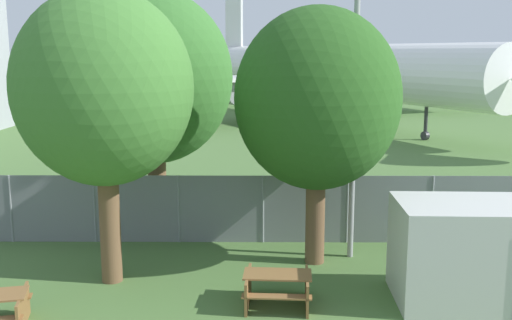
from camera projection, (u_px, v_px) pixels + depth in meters
perimeter_fence at (179, 209)px, 18.07m from camera, size 56.07×0.07×2.07m
airplane at (322, 71)px, 48.99m from camera, size 34.03×41.25×12.34m
portable_cabin at (488, 253)px, 13.76m from camera, size 4.25×2.40×2.33m
picnic_bench_near_cabin at (277, 286)px, 13.63m from camera, size 1.62×1.49×0.76m
tree_near_hangar at (317, 100)px, 15.72m from camera, size 4.39×4.39×6.92m
tree_left_of_cabin at (154, 78)px, 19.56m from camera, size 5.15×5.15×7.72m
tree_behind_benches at (104, 89)px, 14.30m from camera, size 4.31×4.31×7.24m
light_mast at (355, 68)px, 16.02m from camera, size 0.44×0.44×8.78m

